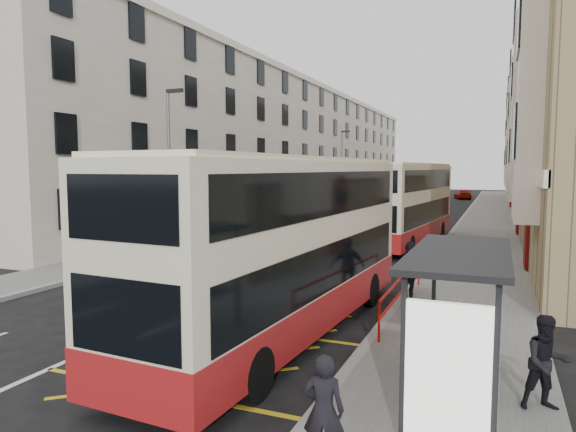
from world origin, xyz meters
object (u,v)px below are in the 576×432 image
at_px(car_silver, 389,196).
at_px(car_red, 463,194).
at_px(white_van, 357,204).
at_px(pedestrian_near, 323,410).
at_px(street_lamp_near, 170,161).
at_px(car_dark, 413,191).
at_px(street_lamp_far, 342,165).
at_px(double_decker_rear, 407,203).
at_px(bus_shelter, 466,297).
at_px(double_decker_front, 285,246).
at_px(pedestrian_far, 410,272).
at_px(pedestrian_mid, 547,363).

relative_size(car_silver, car_red, 0.93).
bearing_deg(car_red, white_van, 58.22).
bearing_deg(pedestrian_near, car_silver, -89.85).
bearing_deg(pedestrian_near, street_lamp_near, -59.13).
bearing_deg(car_dark, street_lamp_far, -87.80).
bearing_deg(street_lamp_far, double_decker_rear, -65.12).
xyz_separation_m(bus_shelter, street_lamp_far, (-14.69, 42.39, 2.50)).
xyz_separation_m(bus_shelter, car_dark, (-11.92, 72.15, -1.42)).
distance_m(street_lamp_near, street_lamp_far, 30.00).
xyz_separation_m(double_decker_front, white_van, (-8.11, 38.04, -1.65)).
xyz_separation_m(double_decker_rear, pedestrian_far, (2.33, -13.27, -1.21)).
distance_m(bus_shelter, street_lamp_far, 44.94).
xyz_separation_m(pedestrian_near, car_red, (-2.55, 68.80, -0.30)).
height_order(street_lamp_near, car_red, street_lamp_near).
bearing_deg(street_lamp_far, car_silver, 82.94).
height_order(street_lamp_far, double_decker_front, street_lamp_far).
bearing_deg(car_dark, pedestrian_mid, -72.01).
bearing_deg(street_lamp_near, bus_shelter, -40.14).
relative_size(white_van, car_silver, 1.16).
distance_m(pedestrian_near, car_silver, 61.34).
height_order(street_lamp_far, car_silver, street_lamp_far).
relative_size(street_lamp_far, car_silver, 1.91).
bearing_deg(double_decker_rear, car_dark, 103.92).
bearing_deg(pedestrian_mid, street_lamp_near, 122.50).
xyz_separation_m(double_decker_front, double_decker_rear, (0.23, 17.08, -0.00)).
xyz_separation_m(double_decker_rear, pedestrian_mid, (5.63, -19.47, -1.35)).
bearing_deg(car_silver, double_decker_rear, -90.10).
xyz_separation_m(pedestrian_far, white_van, (-10.67, 34.22, -0.44)).
distance_m(bus_shelter, car_dark, 73.14).
relative_size(double_decker_rear, pedestrian_far, 6.05).
bearing_deg(street_lamp_far, street_lamp_near, -90.00).
height_order(white_van, car_red, white_van).
bearing_deg(street_lamp_far, pedestrian_far, -70.38).
bearing_deg(double_decker_front, street_lamp_near, 140.36).
bearing_deg(car_silver, white_van, -102.31).
xyz_separation_m(street_lamp_far, car_dark, (2.77, 29.75, -3.92)).
distance_m(bus_shelter, street_lamp_near, 19.38).
distance_m(street_lamp_near, double_decker_rear, 13.09).
relative_size(bus_shelter, car_red, 0.95).
distance_m(bus_shelter, pedestrian_near, 3.24).
xyz_separation_m(street_lamp_near, car_silver, (1.91, 45.44, -3.92)).
distance_m(double_decker_rear, pedestrian_near, 22.72).
distance_m(street_lamp_near, car_silver, 45.65).
bearing_deg(car_dark, car_silver, -85.92).
bearing_deg(double_decker_front, car_dark, 99.40).
xyz_separation_m(street_lamp_near, double_decker_front, (10.14, -9.45, -2.31)).
bearing_deg(street_lamp_far, car_red, 66.40).
bearing_deg(bus_shelter, pedestrian_near, -124.16).
bearing_deg(double_decker_rear, street_lamp_near, -138.00).
bearing_deg(pedestrian_far, bus_shelter, 142.47).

